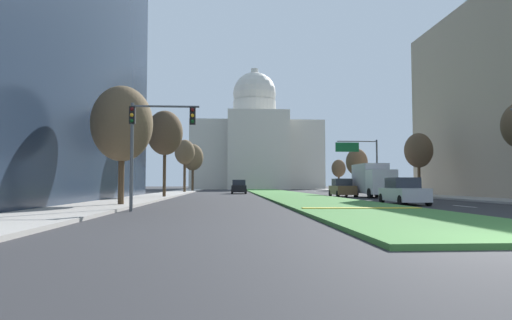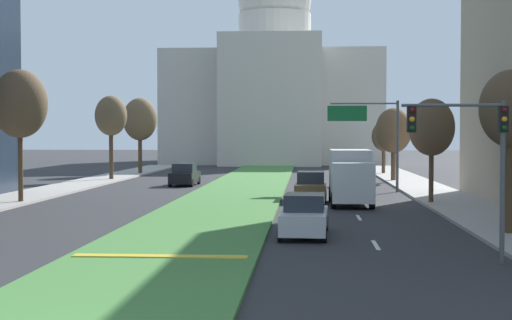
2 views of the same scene
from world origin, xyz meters
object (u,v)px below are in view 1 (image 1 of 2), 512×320
street_tree_right_mid (419,151)px  sedan_midblock (342,188)px  street_tree_left_distant (193,158)px  overhead_guide_sign (362,155)px  traffic_light_near_left (150,132)px  street_tree_left_mid (165,133)px  street_tree_right_far (357,162)px  street_tree_right_distant (339,169)px  sedan_distant (239,187)px  capitol_building (255,149)px  street_tree_left_near (122,124)px  box_truck_delivery (373,180)px  street_tree_left_far (185,153)px  sedan_lead_stopped (403,192)px

street_tree_right_mid → sedan_midblock: size_ratio=1.37×
street_tree_left_distant → overhead_guide_sign: bearing=-45.1°
traffic_light_near_left → street_tree_left_mid: street_tree_left_mid is taller
street_tree_right_far → street_tree_right_distant: street_tree_right_far is taller
sedan_midblock → sedan_distant: (-10.03, 13.00, -0.01)m
sedan_distant → street_tree_left_mid: bearing=-113.8°
capitol_building → street_tree_right_mid: size_ratio=4.83×
capitol_building → street_tree_right_mid: 65.57m
street_tree_left_near → box_truck_delivery: bearing=37.2°
street_tree_left_far → sedan_lead_stopped: (17.23, -34.84, -4.88)m
street_tree_right_mid → box_truck_delivery: bearing=-174.7°
overhead_guide_sign → street_tree_left_distant: (-21.64, 21.71, 0.97)m
traffic_light_near_left → street_tree_left_distant: bearing=92.4°
sedan_distant → box_truck_delivery: bearing=-51.5°
capitol_building → overhead_guide_sign: size_ratio=4.61×
capitol_building → overhead_guide_sign: 55.88m
sedan_distant → box_truck_delivery: size_ratio=0.67×
street_tree_left_distant → sedan_lead_stopped: 48.37m
overhead_guide_sign → sedan_lead_stopped: overhead_guide_sign is taller
street_tree_left_distant → sedan_lead_stopped: street_tree_left_distant is taller
street_tree_left_near → street_tree_right_distant: street_tree_left_near is taller
street_tree_right_distant → sedan_lead_stopped: bearing=-99.6°
capitol_building → overhead_guide_sign: bearing=-80.3°
box_truck_delivery → street_tree_left_distant: bearing=121.8°
street_tree_left_far → sedan_midblock: street_tree_left_far is taller
street_tree_left_near → sedan_midblock: bearing=45.0°
street_tree_left_distant → sedan_lead_stopped: (16.94, -45.05, -4.80)m
traffic_light_near_left → street_tree_left_distant: (-2.14, 50.82, 1.80)m
box_truck_delivery → street_tree_right_distant: bearing=81.0°
overhead_guide_sign → street_tree_right_far: size_ratio=1.02×
street_tree_right_distant → street_tree_left_distant: bearing=-176.7°
sedan_midblock → sedan_lead_stopped: bearing=-91.2°
street_tree_left_far → sedan_midblock: (17.57, -18.87, -4.83)m
traffic_light_near_left → box_truck_delivery: 26.07m
street_tree_left_distant → sedan_midblock: street_tree_left_distant is taller
capitol_building → street_tree_right_mid: bearing=-79.4°
box_truck_delivery → street_tree_left_near: bearing=-142.8°
overhead_guide_sign → traffic_light_near_left: bearing=-123.8°
street_tree_right_far → sedan_midblock: (-7.20, -18.86, -3.56)m
traffic_light_near_left → street_tree_right_distant: 56.98m
street_tree_right_mid → capitol_building: bearing=100.6°
street_tree_left_near → street_tree_left_far: street_tree_left_far is taller
street_tree_left_near → street_tree_left_mid: (0.34, 14.34, 1.13)m
street_tree_left_mid → street_tree_left_far: street_tree_left_mid is taller
sedan_midblock → street_tree_right_far: bearing=69.1°
capitol_building → street_tree_left_mid: bearing=-100.5°
street_tree_left_distant → sedan_midblock: bearing=-59.3°
overhead_guide_sign → street_tree_left_near: 33.11m
sedan_lead_stopped → capitol_building: bearing=93.4°
sedan_midblock → sedan_distant: 16.42m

